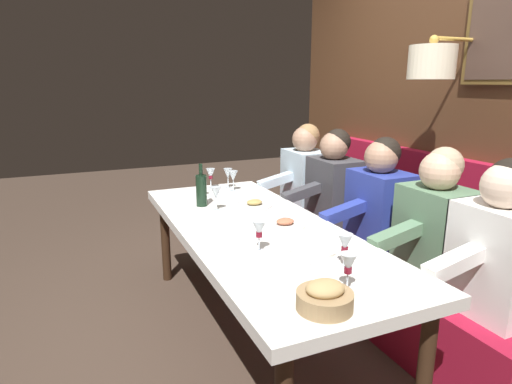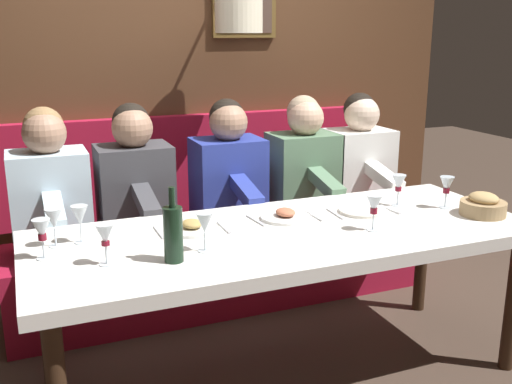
{
  "view_description": "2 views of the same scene",
  "coord_description": "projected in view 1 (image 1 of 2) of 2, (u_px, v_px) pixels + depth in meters",
  "views": [
    {
      "loc": [
        -0.98,
        -2.24,
        1.58
      ],
      "look_at": [
        0.05,
        0.13,
        0.92
      ],
      "focal_mm": 30.06,
      "sensor_mm": 36.0,
      "label": 1
    },
    {
      "loc": [
        -2.32,
        1.09,
        1.61
      ],
      "look_at": [
        0.05,
        0.13,
        0.92
      ],
      "focal_mm": 41.87,
      "sensor_mm": 36.0,
      "label": 2
    }
  ],
  "objects": [
    {
      "name": "diner_middle",
      "position": [
        379.0,
        200.0,
        2.87
      ],
      "size": [
        0.6,
        0.4,
        0.79
      ],
      "color": "#283893",
      "rests_on": "banquette_bench"
    },
    {
      "name": "wine_glass_2",
      "position": [
        200.0,
        182.0,
        3.23
      ],
      "size": [
        0.07,
        0.07,
        0.16
      ],
      "color": "silver",
      "rests_on": "dining_table"
    },
    {
      "name": "diner_nearest",
      "position": [
        498.0,
        245.0,
        2.08
      ],
      "size": [
        0.6,
        0.4,
        0.79
      ],
      "color": "white",
      "rests_on": "banquette_bench"
    },
    {
      "name": "ground_plane",
      "position": [
        257.0,
        335.0,
        2.76
      ],
      "size": [
        12.0,
        12.0,
        0.0
      ],
      "primitive_type": "plane",
      "color": "#423328"
    },
    {
      "name": "bread_bowl",
      "position": [
        325.0,
        297.0,
        1.63
      ],
      "size": [
        0.22,
        0.22,
        0.12
      ],
      "color": "#9E7F56",
      "rests_on": "dining_table"
    },
    {
      "name": "wine_bottle",
      "position": [
        201.0,
        190.0,
        2.98
      ],
      "size": [
        0.08,
        0.08,
        0.3
      ],
      "color": "black",
      "rests_on": "dining_table"
    },
    {
      "name": "banquette_bench",
      "position": [
        371.0,
        279.0,
        3.05
      ],
      "size": [
        0.52,
        2.49,
        0.45
      ],
      "primitive_type": "cube",
      "color": "maroon",
      "rests_on": "ground_plane"
    },
    {
      "name": "wine_glass_0",
      "position": [
        211.0,
        174.0,
        3.48
      ],
      "size": [
        0.07,
        0.07,
        0.16
      ],
      "color": "silver",
      "rests_on": "dining_table"
    },
    {
      "name": "diner_near",
      "position": [
        436.0,
        221.0,
        2.43
      ],
      "size": [
        0.6,
        0.4,
        0.79
      ],
      "color": "#567A5B",
      "rests_on": "banquette_bench"
    },
    {
      "name": "wine_glass_4",
      "position": [
        259.0,
        230.0,
        2.17
      ],
      "size": [
        0.07,
        0.07,
        0.16
      ],
      "color": "silver",
      "rests_on": "dining_table"
    },
    {
      "name": "wine_glass_6",
      "position": [
        216.0,
        194.0,
        2.88
      ],
      "size": [
        0.07,
        0.07,
        0.16
      ],
      "color": "silver",
      "rests_on": "dining_table"
    },
    {
      "name": "wine_glass_5",
      "position": [
        345.0,
        244.0,
        1.98
      ],
      "size": [
        0.07,
        0.07,
        0.16
      ],
      "color": "silver",
      "rests_on": "dining_table"
    },
    {
      "name": "place_setting_1",
      "position": [
        254.0,
        205.0,
        2.99
      ],
      "size": [
        0.24,
        0.31,
        0.05
      ],
      "color": "silver",
      "rests_on": "dining_table"
    },
    {
      "name": "wine_glass_3",
      "position": [
        233.0,
        177.0,
        3.4
      ],
      "size": [
        0.07,
        0.07,
        0.16
      ],
      "color": "silver",
      "rests_on": "dining_table"
    },
    {
      "name": "dining_table",
      "position": [
        257.0,
        237.0,
        2.59
      ],
      "size": [
        0.9,
        2.29,
        0.74
      ],
      "color": "silver",
      "rests_on": "ground_plane"
    },
    {
      "name": "wine_glass_7",
      "position": [
        348.0,
        265.0,
        1.76
      ],
      "size": [
        0.07,
        0.07,
        0.16
      ],
      "color": "silver",
      "rests_on": "dining_table"
    },
    {
      "name": "diner_farthest",
      "position": [
        305.0,
        173.0,
        3.75
      ],
      "size": [
        0.6,
        0.4,
        0.79
      ],
      "color": "silver",
      "rests_on": "banquette_bench"
    },
    {
      "name": "diner_far",
      "position": [
        334.0,
        183.0,
        3.35
      ],
      "size": [
        0.6,
        0.4,
        0.79
      ],
      "color": "#3D3D42",
      "rests_on": "banquette_bench"
    },
    {
      "name": "place_setting_2",
      "position": [
        313.0,
        250.0,
        2.2
      ],
      "size": [
        0.24,
        0.31,
        0.01
      ],
      "color": "silver",
      "rests_on": "dining_table"
    },
    {
      "name": "wine_glass_1",
      "position": [
        228.0,
        174.0,
        3.49
      ],
      "size": [
        0.07,
        0.07,
        0.16
      ],
      "color": "silver",
      "rests_on": "dining_table"
    },
    {
      "name": "back_wall_panel",
      "position": [
        449.0,
        114.0,
        2.98
      ],
      "size": [
        0.59,
        3.69,
        2.9
      ],
      "color": "#51331E",
      "rests_on": "ground_plane"
    },
    {
      "name": "place_setting_0",
      "position": [
        285.0,
        224.0,
        2.57
      ],
      "size": [
        0.24,
        0.31,
        0.05
      ],
      "color": "white",
      "rests_on": "dining_table"
    }
  ]
}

